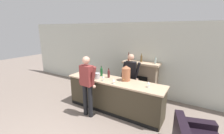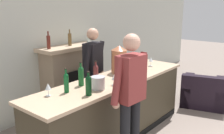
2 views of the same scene
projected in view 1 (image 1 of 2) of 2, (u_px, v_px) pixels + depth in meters
name	position (u px, v px, depth m)	size (l,w,h in m)	color
wall_back_panel	(137.00, 59.00, 5.78)	(12.00, 0.07, 2.75)	silver
bar_counter	(114.00, 95.00, 4.66)	(3.09, 0.75, 1.01)	#3B3324
fireplace_stone	(141.00, 79.00, 5.61)	(1.35, 0.52, 1.66)	gray
potted_plant_corner	(79.00, 79.00, 6.97)	(0.40, 0.44, 0.70)	#9D593B
person_customer	(87.00, 84.00, 4.24)	(0.66, 0.32, 1.79)	black
person_bartender	(130.00, 77.00, 4.99)	(0.65, 0.37, 1.73)	#2C211F
copper_dispenser	(126.00, 73.00, 4.45)	(0.26, 0.30, 0.46)	#AD6543
ice_bucket_steel	(97.00, 76.00, 4.66)	(0.19, 0.19, 0.18)	silver
wine_bottle_riesling_slim	(89.00, 74.00, 4.72)	(0.08, 0.08, 0.31)	#0A3516
wine_bottle_port_short	(109.00, 73.00, 4.75)	(0.07, 0.07, 0.31)	#582123
wine_bottle_rose_blush	(93.00, 71.00, 5.02)	(0.06, 0.06, 0.33)	#0F5224
wine_bottle_burgundy_dark	(101.00, 71.00, 4.90)	(0.08, 0.08, 0.34)	#165224
wine_glass_by_dispenser	(89.00, 70.00, 5.20)	(0.08, 0.08, 0.17)	silver
wine_glass_front_right	(114.00, 80.00, 4.22)	(0.08, 0.08, 0.15)	silver
wine_glass_near_bucket	(103.00, 77.00, 4.47)	(0.08, 0.08, 0.16)	silver
wine_glass_back_row	(149.00, 83.00, 3.96)	(0.09, 0.09, 0.16)	silver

